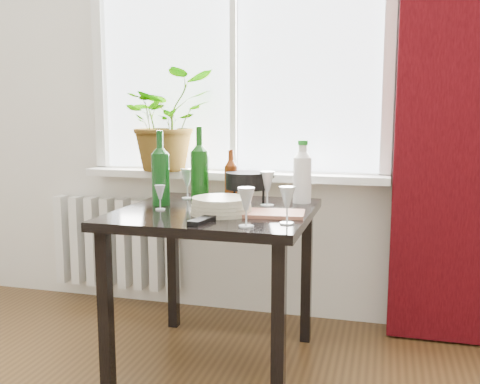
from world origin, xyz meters
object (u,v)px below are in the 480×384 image
(wineglass_front_right, at_px, (246,207))
(wineglass_far_right, at_px, (287,205))
(table, at_px, (216,229))
(fondue_pot, at_px, (247,188))
(radiator, at_px, (116,243))
(wine_bottle_left, at_px, (160,167))
(wine_bottle_right, at_px, (200,164))
(cutting_board, at_px, (271,213))
(bottle_amber, at_px, (231,175))
(wineglass_back_center, at_px, (267,188))
(potted_plant, at_px, (167,121))
(wineglass_back_left, at_px, (187,184))
(tv_remote, at_px, (203,220))
(plate_stack, at_px, (221,206))
(wineglass_front_left, at_px, (160,197))
(cleaning_bottle, at_px, (302,171))

(wineglass_front_right, height_order, wineglass_far_right, wineglass_front_right)
(table, height_order, fondue_pot, fondue_pot)
(radiator, relative_size, wine_bottle_left, 2.24)
(wine_bottle_right, bearing_deg, cutting_board, -30.30)
(bottle_amber, bearing_deg, wineglass_front_right, -68.14)
(wineglass_far_right, height_order, wineglass_back_center, wineglass_back_center)
(wineglass_front_right, bearing_deg, wineglass_far_right, 34.96)
(potted_plant, bearing_deg, fondue_pot, -34.76)
(bottle_amber, xyz_separation_m, fondue_pot, (0.09, -0.06, -0.05))
(table, height_order, wineglass_far_right, wineglass_far_right)
(radiator, relative_size, wineglass_front_right, 5.17)
(wineglass_far_right, relative_size, wineglass_back_left, 0.97)
(wineglass_far_right, distance_m, tv_remote, 0.34)
(radiator, bearing_deg, potted_plant, -10.52)
(wineglass_back_center, bearing_deg, plate_stack, -120.51)
(table, bearing_deg, wine_bottle_right, 129.86)
(wineglass_front_right, bearing_deg, cutting_board, 80.91)
(radiator, relative_size, wineglass_back_center, 4.79)
(potted_plant, xyz_separation_m, wineglass_front_left, (0.24, -0.65, -0.33))
(fondue_pot, bearing_deg, bottle_amber, 130.75)
(radiator, distance_m, wine_bottle_left, 0.98)
(plate_stack, bearing_deg, wineglass_front_left, 175.73)
(table, height_order, plate_stack, plate_stack)
(table, distance_m, plate_stack, 0.18)
(wine_bottle_left, distance_m, wineglass_front_left, 0.18)
(tv_remote, bearing_deg, potted_plant, 131.24)
(table, distance_m, bottle_amber, 0.31)
(radiator, bearing_deg, wineglass_back_left, -32.00)
(wineglass_back_left, xyz_separation_m, cutting_board, (0.50, -0.32, -0.07))
(radiator, height_order, cleaning_bottle, cleaning_bottle)
(wineglass_back_left, relative_size, cutting_board, 0.55)
(bottle_amber, bearing_deg, wineglass_back_left, 175.71)
(potted_plant, distance_m, wine_bottle_left, 0.59)
(wineglass_front_left, bearing_deg, bottle_amber, 52.45)
(wineglass_back_center, xyz_separation_m, tv_remote, (-0.16, -0.43, -0.07))
(wine_bottle_right, height_order, wineglass_far_right, wine_bottle_right)
(potted_plant, relative_size, wineglass_back_center, 3.37)
(potted_plant, distance_m, cleaning_bottle, 0.90)
(wine_bottle_left, bearing_deg, wineglass_front_right, -36.01)
(potted_plant, xyz_separation_m, cleaning_bottle, (0.82, -0.29, -0.23))
(wine_bottle_left, height_order, wineglass_far_right, wine_bottle_left)
(table, xyz_separation_m, wineglass_front_left, (-0.23, -0.09, 0.15))
(wineglass_front_right, bearing_deg, cleaning_bottle, 78.90)
(wineglass_back_left, xyz_separation_m, wineglass_front_left, (-0.00, -0.33, -0.02))
(radiator, relative_size, wine_bottle_right, 2.14)
(wineglass_back_center, bearing_deg, fondue_pot, 167.86)
(wineglass_back_left, relative_size, fondue_pot, 0.69)
(wine_bottle_left, height_order, bottle_amber, wine_bottle_left)
(wineglass_back_center, height_order, cutting_board, wineglass_back_center)
(bottle_amber, distance_m, wineglass_front_left, 0.40)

